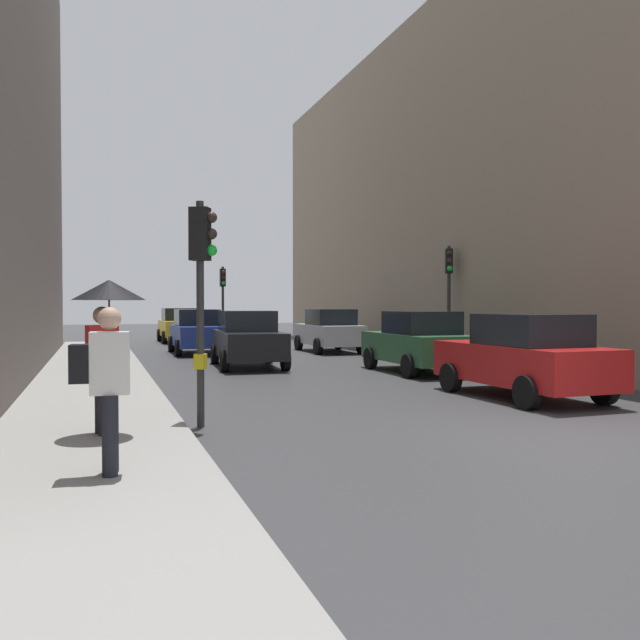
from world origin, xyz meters
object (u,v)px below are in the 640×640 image
at_px(car_blue_van, 197,332).
at_px(car_yellow_taxi, 179,325).
at_px(traffic_light_far_median, 223,291).
at_px(car_silver_hatchback, 329,331).
at_px(car_green_estate, 418,342).
at_px(car_red_sedan, 524,356).
at_px(pedestrian_with_umbrella, 107,313).
at_px(traffic_light_near_right, 202,272).
at_px(pedestrian_with_black_backpack, 105,380).
at_px(traffic_light_mid_street, 449,282).
at_px(car_dark_suv, 248,339).

xyz_separation_m(car_blue_van, car_yellow_taxi, (0.26, 8.39, 0.00)).
distance_m(traffic_light_far_median, car_silver_hatchback, 6.66).
xyz_separation_m(traffic_light_far_median, car_green_estate, (3.10, -14.08, -1.70)).
bearing_deg(car_red_sedan, car_yellow_taxi, 100.69).
relative_size(car_green_estate, pedestrian_with_umbrella, 1.97).
bearing_deg(pedestrian_with_umbrella, car_yellow_taxi, 81.21).
bearing_deg(pedestrian_with_umbrella, car_blue_van, 77.83).
height_order(traffic_light_near_right, car_blue_van, traffic_light_near_right).
xyz_separation_m(car_green_estate, car_yellow_taxi, (-4.70, 17.80, 0.00)).
height_order(car_yellow_taxi, pedestrian_with_black_backpack, pedestrian_with_black_backpack).
relative_size(traffic_light_near_right, traffic_light_far_median, 0.96).
relative_size(pedestrian_with_umbrella, pedestrian_with_black_backpack, 1.21).
bearing_deg(car_yellow_taxi, traffic_light_far_median, -66.65).
bearing_deg(car_blue_van, car_red_sedan, -72.61).
bearing_deg(car_green_estate, traffic_light_far_median, 102.40).
height_order(traffic_light_mid_street, pedestrian_with_black_backpack, traffic_light_mid_street).
xyz_separation_m(car_blue_van, car_red_sedan, (4.65, -14.85, 0.00)).
distance_m(car_blue_van, car_red_sedan, 15.56).
bearing_deg(car_silver_hatchback, car_yellow_taxi, 118.68).
relative_size(car_dark_suv, car_silver_hatchback, 1.02).
height_order(traffic_light_near_right, car_silver_hatchback, traffic_light_near_right).
height_order(traffic_light_mid_street, pedestrian_with_umbrella, traffic_light_mid_street).
bearing_deg(car_silver_hatchback, traffic_light_near_right, -116.21).
bearing_deg(car_silver_hatchback, car_green_estate, -92.10).
bearing_deg(traffic_light_mid_street, car_blue_van, 139.33).
distance_m(traffic_light_mid_street, car_dark_suv, 7.15).
bearing_deg(pedestrian_with_black_backpack, car_silver_hatchback, 64.06).
xyz_separation_m(traffic_light_far_median, car_silver_hatchback, (3.41, -5.45, -1.70)).
distance_m(traffic_light_mid_street, car_blue_van, 10.18).
bearing_deg(car_yellow_taxi, pedestrian_with_black_backpack, -98.17).
relative_size(car_blue_van, pedestrian_with_umbrella, 1.97).
bearing_deg(traffic_light_near_right, car_dark_suv, 73.55).
relative_size(car_green_estate, car_dark_suv, 0.98).
bearing_deg(car_green_estate, car_red_sedan, -93.31).
xyz_separation_m(traffic_light_near_right, car_yellow_taxi, (2.47, 24.37, -1.60)).
bearing_deg(car_blue_van, traffic_light_far_median, 68.19).
relative_size(car_blue_van, car_green_estate, 1.00).
xyz_separation_m(car_green_estate, car_dark_suv, (-4.27, 3.22, 0.00)).
relative_size(traffic_light_near_right, car_yellow_taxi, 0.85).
height_order(traffic_light_mid_street, car_silver_hatchback, traffic_light_mid_street).
bearing_deg(car_dark_suv, car_blue_van, 96.36).
xyz_separation_m(traffic_light_near_right, pedestrian_with_black_backpack, (-1.50, -3.26, -1.32)).
height_order(car_dark_suv, pedestrian_with_black_backpack, pedestrian_with_black_backpack).
bearing_deg(car_silver_hatchback, car_blue_van, 171.52).
height_order(car_blue_van, car_yellow_taxi, same).
bearing_deg(traffic_light_mid_street, car_dark_suv, 177.25).
relative_size(traffic_light_near_right, car_red_sedan, 0.85).
bearing_deg(car_blue_van, car_dark_suv, -83.64).
xyz_separation_m(traffic_light_near_right, pedestrian_with_umbrella, (-1.45, -0.95, -0.64)).
distance_m(car_dark_suv, car_red_sedan, 9.52).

